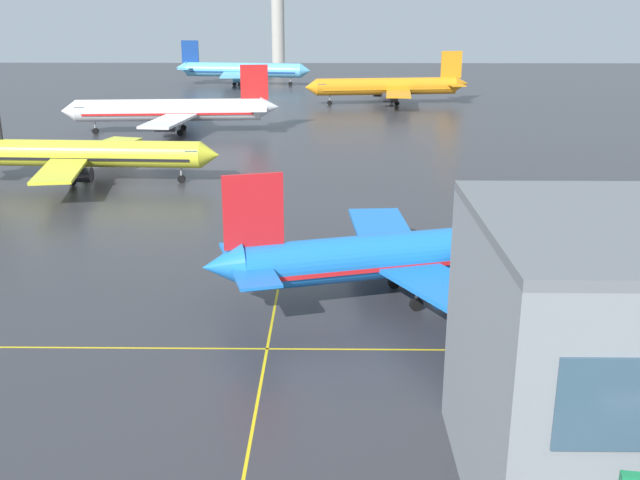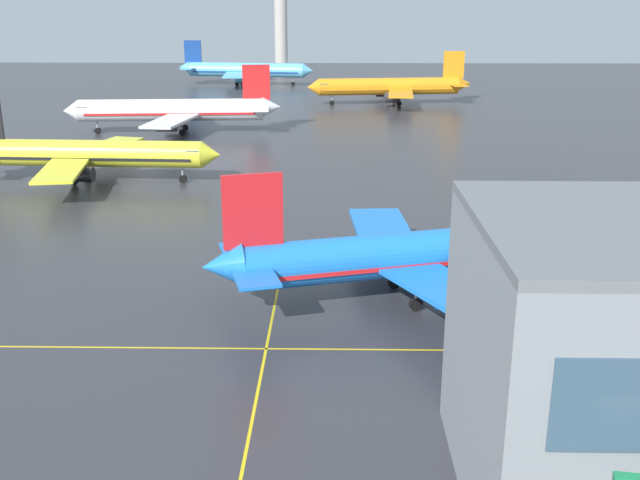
{
  "view_description": "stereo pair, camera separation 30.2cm",
  "coord_description": "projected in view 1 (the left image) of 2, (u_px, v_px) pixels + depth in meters",
  "views": [
    {
      "loc": [
        4.49,
        -9.26,
        23.95
      ],
      "look_at": [
        3.63,
        54.3,
        3.46
      ],
      "focal_mm": 41.68,
      "sensor_mm": 36.0,
      "label": 1
    },
    {
      "loc": [
        4.79,
        -9.26,
        23.95
      ],
      "look_at": [
        3.63,
        54.3,
        3.46
      ],
      "focal_mm": 41.68,
      "sensor_mm": 36.0,
      "label": 2
    }
  ],
  "objects": [
    {
      "name": "airliner_far_right_stand",
      "position": [
        389.0,
        87.0,
        179.45
      ],
      "size": [
        40.27,
        34.46,
        12.52
      ],
      "color": "orange",
      "rests_on": "ground"
    },
    {
      "name": "airliner_distant_taxiway",
      "position": [
        242.0,
        70.0,
        221.11
      ],
      "size": [
        41.29,
        35.27,
        12.84
      ],
      "color": "#5BB7E5",
      "rests_on": "ground"
    },
    {
      "name": "airliner_far_left_stand",
      "position": [
        172.0,
        110.0,
        139.77
      ],
      "size": [
        40.85,
        35.13,
        12.7
      ],
      "color": "white",
      "rests_on": "ground"
    },
    {
      "name": "airliner_third_row",
      "position": [
        87.0,
        154.0,
        102.23
      ],
      "size": [
        36.61,
        31.58,
        11.39
      ],
      "color": "yellow",
      "rests_on": "ground"
    },
    {
      "name": "airliner_second_row",
      "position": [
        422.0,
        253.0,
        61.81
      ],
      "size": [
        36.51,
        31.14,
        11.54
      ],
      "color": "blue",
      "rests_on": "ground"
    }
  ]
}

